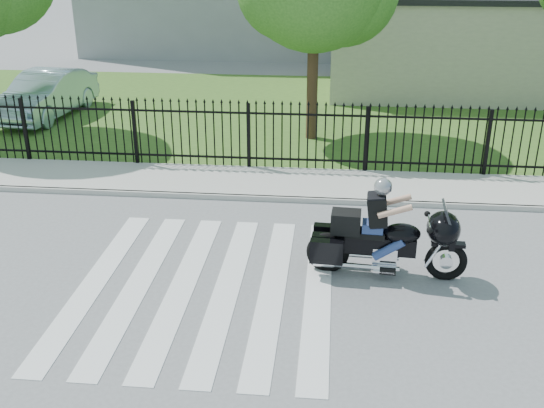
{
  "coord_description": "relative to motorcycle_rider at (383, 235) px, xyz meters",
  "views": [
    {
      "loc": [
        2.14,
        -9.59,
        5.78
      ],
      "look_at": [
        1.05,
        1.51,
        1.0
      ],
      "focal_mm": 42.0,
      "sensor_mm": 36.0,
      "label": 1
    }
  ],
  "objects": [
    {
      "name": "iron_fence",
      "position": [
        -3.11,
        5.22,
        0.12
      ],
      "size": [
        26.0,
        0.04,
        1.8
      ],
      "color": "black",
      "rests_on": "ground"
    },
    {
      "name": "ground",
      "position": [
        -3.11,
        -0.78,
        -0.78
      ],
      "size": [
        120.0,
        120.0,
        0.0
      ],
      "primitive_type": "plane",
      "color": "slate",
      "rests_on": "ground"
    },
    {
      "name": "building_low",
      "position": [
        3.89,
        15.22,
        0.97
      ],
      "size": [
        10.0,
        6.0,
        3.5
      ],
      "primitive_type": "cube",
      "color": "beige",
      "rests_on": "ground"
    },
    {
      "name": "parked_car",
      "position": [
        -10.55,
        9.75,
        -0.01
      ],
      "size": [
        2.06,
        4.73,
        1.51
      ],
      "primitive_type": "imported",
      "rotation": [
        0.0,
        0.0,
        -0.1
      ],
      "color": "#A1BDCA",
      "rests_on": "grass_strip"
    },
    {
      "name": "crosswalk",
      "position": [
        -3.11,
        -0.78,
        -0.78
      ],
      "size": [
        5.0,
        5.5,
        0.01
      ],
      "primitive_type": null,
      "color": "silver",
      "rests_on": "ground"
    },
    {
      "name": "curb",
      "position": [
        -3.11,
        3.22,
        -0.72
      ],
      "size": [
        40.0,
        0.12,
        0.12
      ],
      "primitive_type": "cube",
      "color": "#ADAAA3",
      "rests_on": "ground"
    },
    {
      "name": "grass_strip",
      "position": [
        -3.11,
        11.22,
        -0.77
      ],
      "size": [
        40.0,
        12.0,
        0.02
      ],
      "primitive_type": "cube",
      "color": "#345A1E",
      "rests_on": "ground"
    },
    {
      "name": "motorcycle_rider",
      "position": [
        0.0,
        0.0,
        0.0
      ],
      "size": [
        2.89,
        0.98,
        1.91
      ],
      "rotation": [
        0.0,
        0.0,
        -0.07
      ],
      "color": "black",
      "rests_on": "ground"
    },
    {
      "name": "sidewalk",
      "position": [
        -3.11,
        4.22,
        -0.72
      ],
      "size": [
        40.0,
        2.0,
        0.12
      ],
      "primitive_type": "cube",
      "color": "#ADAAA3",
      "rests_on": "ground"
    }
  ]
}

